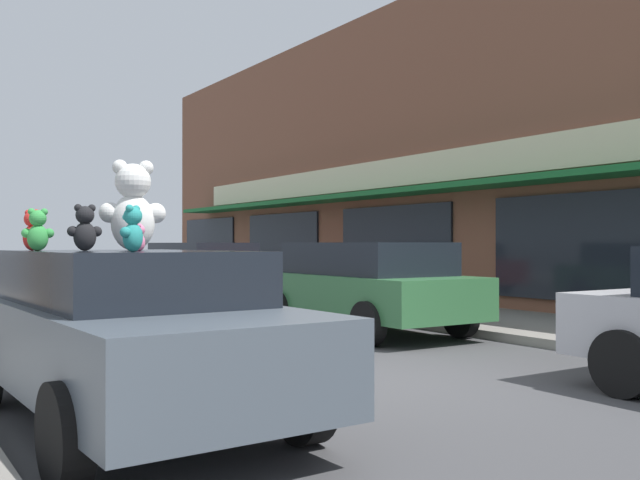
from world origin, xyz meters
name	(u,v)px	position (x,y,z in m)	size (l,w,h in m)	color
ground_plane	(350,381)	(0.00, 0.00, 0.00)	(260.00, 260.00, 0.00)	#424244
sidewalk_far	(639,339)	(5.15, 0.00, 0.07)	(3.06, 90.00, 0.14)	gray
storefront_row	(637,156)	(12.49, 4.84, 3.73)	(12.68, 33.26, 7.47)	brown
plush_art_car	(128,330)	(-2.56, -0.49, 0.76)	(2.02, 4.26, 1.41)	#4C5660
teddy_bear_giant	(133,207)	(-2.43, -0.20, 1.78)	(0.59, 0.40, 0.78)	white
teddy_bear_black	(85,228)	(-2.86, -0.32, 1.59)	(0.28, 0.18, 0.38)	black
teddy_bear_teal	(133,229)	(-2.80, -1.34, 1.57)	(0.22, 0.22, 0.33)	teal
teddy_bear_pink	(139,238)	(-2.56, -0.78, 1.51)	(0.13, 0.16, 0.22)	pink
teddy_bear_green	(38,230)	(-3.20, -0.20, 1.57)	(0.26, 0.17, 0.34)	green
teddy_bear_red	(32,231)	(-3.17, 0.17, 1.58)	(0.21, 0.26, 0.35)	red
parked_car_far_center	(366,284)	(2.56, 3.19, 0.81)	(2.00, 4.08, 1.48)	#336B3D
parked_car_far_right	(201,270)	(2.56, 9.97, 0.81)	(1.94, 4.76, 1.49)	maroon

